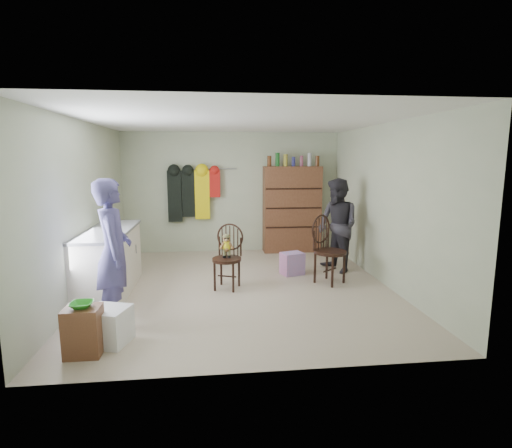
{
  "coord_description": "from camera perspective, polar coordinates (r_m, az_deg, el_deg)",
  "views": [
    {
      "loc": [
        -0.44,
        -5.91,
        1.97
      ],
      "look_at": [
        0.25,
        0.2,
        0.95
      ],
      "focal_mm": 28.0,
      "sensor_mm": 36.0,
      "label": 1
    }
  ],
  "objects": [
    {
      "name": "counter",
      "position": [
        6.28,
        -20.23,
        -4.97
      ],
      "size": [
        0.64,
        1.86,
        0.94
      ],
      "color": "silver",
      "rests_on": "ground"
    },
    {
      "name": "striped_bag",
      "position": [
        6.88,
        5.19,
        -5.64
      ],
      "size": [
        0.42,
        0.37,
        0.38
      ],
      "primitive_type": "cube",
      "rotation": [
        0.0,
        0.0,
        0.31
      ],
      "color": "pink",
      "rests_on": "ground"
    },
    {
      "name": "plastic_tub",
      "position": [
        4.68,
        -20.33,
        -13.48
      ],
      "size": [
        0.51,
        0.49,
        0.39
      ],
      "primitive_type": "cube",
      "rotation": [
        0.0,
        0.0,
        -0.3
      ],
      "color": "white",
      "rests_on": "ground"
    },
    {
      "name": "bowl",
      "position": [
        4.4,
        -23.67,
        -10.54
      ],
      "size": [
        0.23,
        0.23,
        0.06
      ],
      "primitive_type": "imported",
      "color": "green",
      "rests_on": "stool"
    },
    {
      "name": "coat_rack",
      "position": [
        8.33,
        -9.12,
        4.34
      ],
      "size": [
        1.42,
        0.12,
        1.09
      ],
      "color": "#99999E",
      "rests_on": "ground"
    },
    {
      "name": "room_walls",
      "position": [
        6.47,
        -2.55,
        5.93
      ],
      "size": [
        5.0,
        5.0,
        5.0
      ],
      "color": "beige",
      "rests_on": "ground"
    },
    {
      "name": "ground_plane",
      "position": [
        6.25,
        -2.1,
        -8.97
      ],
      "size": [
        5.0,
        5.0,
        0.0
      ],
      "primitive_type": "plane",
      "color": "#C2B29C",
      "rests_on": "ground"
    },
    {
      "name": "person_right",
      "position": [
        7.05,
        11.55,
        -0.22
      ],
      "size": [
        0.84,
        0.95,
        1.63
      ],
      "primitive_type": "imported",
      "rotation": [
        0.0,
        0.0,
        -1.24
      ],
      "color": "#2D2B33",
      "rests_on": "ground"
    },
    {
      "name": "dresser",
      "position": [
        8.45,
        5.14,
        2.19
      ],
      "size": [
        1.2,
        0.39,
        2.08
      ],
      "color": "brown",
      "rests_on": "ground"
    },
    {
      "name": "person_left",
      "position": [
        5.01,
        -19.67,
        -3.81
      ],
      "size": [
        0.53,
        0.71,
        1.74
      ],
      "primitive_type": "imported",
      "rotation": [
        0.0,
        0.0,
        1.77
      ],
      "color": "#4C4782",
      "rests_on": "ground"
    },
    {
      "name": "stool",
      "position": [
        4.5,
        -23.43,
        -13.87
      ],
      "size": [
        0.35,
        0.3,
        0.5
      ],
      "primitive_type": "cube",
      "color": "brown",
      "rests_on": "ground"
    },
    {
      "name": "chair_far",
      "position": [
        6.43,
        10.11,
        -3.21
      ],
      "size": [
        0.68,
        0.68,
        1.08
      ],
      "rotation": [
        0.0,
        0.0,
        0.67
      ],
      "color": "black",
      "rests_on": "ground"
    },
    {
      "name": "chair_front",
      "position": [
        6.08,
        -4.07,
        -4.04
      ],
      "size": [
        0.56,
        0.56,
        0.98
      ],
      "rotation": [
        0.0,
        0.0,
        -0.36
      ],
      "color": "black",
      "rests_on": "ground"
    }
  ]
}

